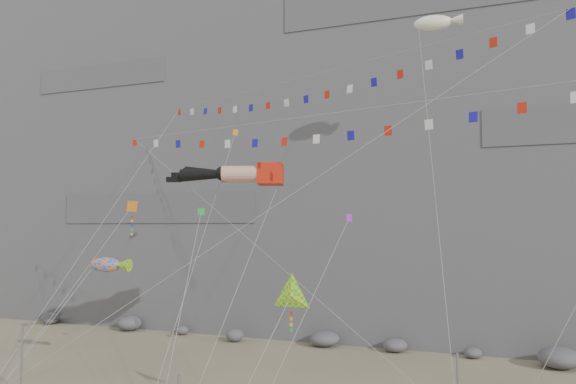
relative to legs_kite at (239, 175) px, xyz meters
The scene contains 13 objects.
cliff 28.95m from the legs_kite, 84.68° to the left, with size 80.00×28.00×50.00m, color slate.
talus_boulders 17.68m from the legs_kite, 77.92° to the left, with size 60.00×3.00×1.20m, color #5A595E, non-canonical shape.
anchor_pole_left 17.73m from the legs_kite, 142.75° to the right, with size 0.12×0.12×4.26m, color gray.
legs_kite is the anchor object (origin of this frame).
flag_banner_upper 9.08m from the legs_kite, 30.25° to the left, with size 31.82×19.98×29.50m.
flag_banner_lower 8.65m from the legs_kite, 19.35° to the right, with size 34.64×9.28×19.86m.
harlequin_kite 8.25m from the legs_kite, behind, with size 5.01×8.36×14.38m.
fish_windsock 10.82m from the legs_kite, 155.11° to the right, with size 5.17×6.56×10.06m.
delta_kite 13.57m from the legs_kite, 51.17° to the right, with size 3.08×5.30×8.79m.
blimp_windsock 17.85m from the legs_kite, 26.62° to the left, with size 4.57×15.29×28.84m.
small_kite_a 5.50m from the legs_kite, 121.61° to the left, with size 3.10×15.64×23.18m.
small_kite_b 8.45m from the legs_kite, ahead, with size 2.87×11.10×15.14m.
small_kite_c 4.64m from the legs_kite, 105.87° to the right, with size 4.13×10.81×15.49m.
Camera 1 is at (14.61, -29.19, 10.17)m, focal length 35.00 mm.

